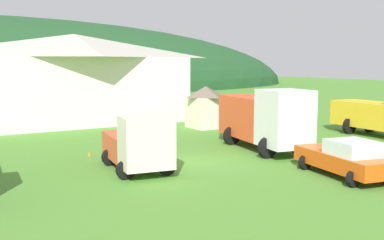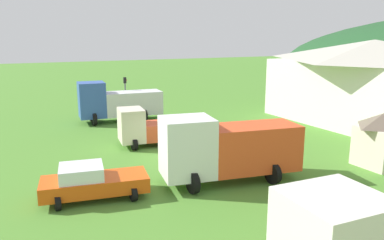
% 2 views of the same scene
% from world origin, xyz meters
% --- Properties ---
extents(ground_plane, '(200.00, 200.00, 0.00)m').
position_xyz_m(ground_plane, '(0.00, 0.00, 0.00)').
color(ground_plane, '#4C842D').
extents(depot_building, '(18.30, 9.25, 7.24)m').
position_xyz_m(depot_building, '(-0.03, 18.37, 3.73)').
color(depot_building, white).
rests_on(depot_building, ground).
extents(play_shed_cream, '(2.42, 2.59, 3.17)m').
position_xyz_m(play_shed_cream, '(7.35, 10.05, 1.63)').
color(play_shed_cream, beige).
rests_on(play_shed_cream, ground).
extents(light_truck_cream, '(3.07, 5.14, 2.66)m').
position_xyz_m(light_truck_cream, '(-3.06, -0.42, 1.26)').
color(light_truck_cream, beige).
rests_on(light_truck_cream, ground).
extents(heavy_rig_white, '(3.84, 7.52, 3.54)m').
position_xyz_m(heavy_rig_white, '(5.26, 0.66, 1.87)').
color(heavy_rig_white, white).
rests_on(heavy_rig_white, ground).
extents(service_pickup_orange, '(2.92, 5.14, 1.66)m').
position_xyz_m(service_pickup_orange, '(4.21, -5.99, 0.83)').
color(service_pickup_orange, '#DF4F12').
rests_on(service_pickup_orange, ground).
extents(traffic_cone_near_pickup, '(0.36, 0.36, 0.58)m').
position_xyz_m(traffic_cone_near_pickup, '(-3.84, 4.11, 0.00)').
color(traffic_cone_near_pickup, orange).
rests_on(traffic_cone_near_pickup, ground).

